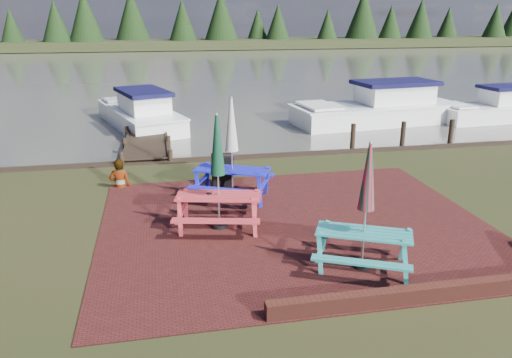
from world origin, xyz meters
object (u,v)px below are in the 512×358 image
at_px(picnic_table_blue, 232,164).
at_px(person, 118,160).
at_px(picnic_table_red, 218,190).
at_px(chalkboard, 222,171).
at_px(boat_jetty, 141,115).
at_px(boat_far, 498,109).
at_px(picnic_table_teal, 365,226).
at_px(jetty, 147,131).
at_px(boat_near, 379,110).

xyz_separation_m(picnic_table_blue, person, (-3.03, 1.51, -0.13)).
bearing_deg(picnic_table_red, chalkboard, 93.61).
distance_m(picnic_table_red, boat_jetty, 12.49).
bearing_deg(picnic_table_blue, boat_far, 55.94).
height_order(picnic_table_red, chalkboard, picnic_table_red).
height_order(picnic_table_teal, boat_jetty, picnic_table_teal).
bearing_deg(picnic_table_teal, boat_far, 71.83).
xyz_separation_m(picnic_table_red, picnic_table_blue, (0.60, 1.88, 0.02)).
height_order(picnic_table_blue, jetty, picnic_table_blue).
relative_size(picnic_table_red, chalkboard, 2.86).
relative_size(picnic_table_teal, boat_far, 0.42).
relative_size(picnic_table_teal, person, 1.52).
bearing_deg(chalkboard, picnic_table_blue, -81.64).
xyz_separation_m(chalkboard, boat_far, (14.40, 7.63, -0.13)).
distance_m(picnic_table_red, jetty, 10.24).
bearing_deg(person, boat_jetty, -85.60).
distance_m(picnic_table_red, boat_far, 18.21).
distance_m(picnic_table_blue, boat_far, 16.68).
distance_m(picnic_table_teal, person, 7.64).
relative_size(chalkboard, boat_far, 0.16).
height_order(picnic_table_teal, chalkboard, picnic_table_teal).
distance_m(chalkboard, person, 2.96).
bearing_deg(boat_near, person, 117.18).
bearing_deg(boat_far, picnic_table_teal, 131.90).
distance_m(jetty, boat_jetty, 2.28).
bearing_deg(picnic_table_blue, chalkboard, 122.59).
distance_m(picnic_table_blue, chalkboard, 1.11).
relative_size(picnic_table_red, person, 1.62).
distance_m(picnic_table_red, boat_near, 14.25).
relative_size(picnic_table_red, picnic_table_blue, 0.98).
relative_size(chalkboard, person, 0.57).
relative_size(chalkboard, jetty, 0.10).
bearing_deg(chalkboard, boat_far, 28.46).
xyz_separation_m(boat_near, boat_far, (5.87, -0.54, -0.09)).
bearing_deg(boat_jetty, chalkboard, -92.95).
distance_m(boat_jetty, boat_far, 16.99).
bearing_deg(picnic_table_blue, picnic_table_red, -82.93).
bearing_deg(picnic_table_blue, boat_near, 72.31).
bearing_deg(boat_jetty, boat_far, -23.85).
xyz_separation_m(jetty, person, (-0.71, -6.68, 0.71)).
xyz_separation_m(picnic_table_teal, boat_jetty, (-4.54, 14.76, -0.50)).
distance_m(chalkboard, jetty, 7.52).
height_order(jetty, person, person).
bearing_deg(picnic_table_teal, picnic_table_red, 161.11).
height_order(picnic_table_teal, picnic_table_red, picnic_table_red).
relative_size(chalkboard, boat_jetty, 0.13).
bearing_deg(boat_near, jetty, 88.55).
height_order(picnic_table_teal, picnic_table_blue, picnic_table_blue).
bearing_deg(picnic_table_teal, picnic_table_blue, 139.26).
xyz_separation_m(picnic_table_red, boat_jetty, (-2.03, 12.31, -0.55)).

